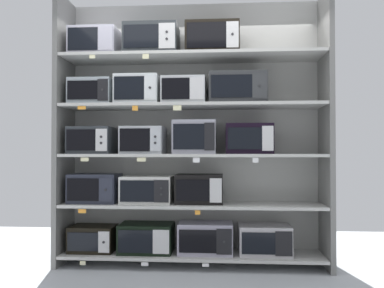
{
  "coord_description": "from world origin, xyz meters",
  "views": [
    {
      "loc": [
        0.32,
        -4.28,
        1.14
      ],
      "look_at": [
        0.0,
        0.0,
        1.23
      ],
      "focal_mm": 39.66,
      "sensor_mm": 36.0,
      "label": 1
    }
  ],
  "objects_px": {
    "microwave_7": "(93,141)",
    "microwave_13": "(184,92)",
    "microwave_8": "(143,140)",
    "microwave_11": "(93,93)",
    "microwave_0": "(93,238)",
    "microwave_6": "(199,189)",
    "microwave_5": "(147,190)",
    "microwave_14": "(238,89)",
    "microwave_1": "(146,238)",
    "microwave_10": "(249,139)",
    "microwave_3": "(265,240)",
    "microwave_12": "(138,91)",
    "microwave_9": "(195,137)",
    "microwave_15": "(95,44)",
    "microwave_16": "(152,41)",
    "microwave_17": "(213,40)",
    "microwave_4": "(95,188)",
    "microwave_2": "(206,238)"
  },
  "relations": [
    {
      "from": "microwave_7",
      "to": "microwave_13",
      "type": "bearing_deg",
      "value": 0.0
    },
    {
      "from": "microwave_9",
      "to": "microwave_8",
      "type": "bearing_deg",
      "value": -179.96
    },
    {
      "from": "microwave_15",
      "to": "microwave_5",
      "type": "bearing_deg",
      "value": -0.0
    },
    {
      "from": "microwave_8",
      "to": "microwave_11",
      "type": "xyz_separation_m",
      "value": [
        -0.53,
        0.0,
        0.5
      ]
    },
    {
      "from": "microwave_13",
      "to": "microwave_16",
      "type": "relative_size",
      "value": 0.81
    },
    {
      "from": "microwave_15",
      "to": "microwave_10",
      "type": "bearing_deg",
      "value": 0.01
    },
    {
      "from": "microwave_10",
      "to": "microwave_14",
      "type": "xyz_separation_m",
      "value": [
        -0.11,
        -0.0,
        0.51
      ]
    },
    {
      "from": "microwave_12",
      "to": "microwave_6",
      "type": "bearing_deg",
      "value": 0.02
    },
    {
      "from": "microwave_2",
      "to": "microwave_10",
      "type": "distance_m",
      "value": 1.09
    },
    {
      "from": "microwave_12",
      "to": "microwave_10",
      "type": "bearing_deg",
      "value": 0.01
    },
    {
      "from": "microwave_5",
      "to": "microwave_9",
      "type": "height_order",
      "value": "microwave_9"
    },
    {
      "from": "microwave_16",
      "to": "microwave_0",
      "type": "bearing_deg",
      "value": 179.99
    },
    {
      "from": "microwave_3",
      "to": "microwave_12",
      "type": "relative_size",
      "value": 1.15
    },
    {
      "from": "microwave_17",
      "to": "microwave_7",
      "type": "bearing_deg",
      "value": 179.99
    },
    {
      "from": "microwave_9",
      "to": "microwave_11",
      "type": "bearing_deg",
      "value": 179.99
    },
    {
      "from": "microwave_3",
      "to": "microwave_16",
      "type": "bearing_deg",
      "value": -179.99
    },
    {
      "from": "microwave_4",
      "to": "microwave_9",
      "type": "relative_size",
      "value": 1.14
    },
    {
      "from": "microwave_13",
      "to": "microwave_11",
      "type": "bearing_deg",
      "value": 179.99
    },
    {
      "from": "microwave_11",
      "to": "microwave_13",
      "type": "relative_size",
      "value": 1.0
    },
    {
      "from": "microwave_5",
      "to": "microwave_13",
      "type": "relative_size",
      "value": 1.17
    },
    {
      "from": "microwave_5",
      "to": "microwave_14",
      "type": "xyz_separation_m",
      "value": [
        0.92,
        0.0,
        1.02
      ]
    },
    {
      "from": "microwave_14",
      "to": "microwave_8",
      "type": "bearing_deg",
      "value": -179.97
    },
    {
      "from": "microwave_4",
      "to": "microwave_16",
      "type": "bearing_deg",
      "value": 0.01
    },
    {
      "from": "microwave_9",
      "to": "microwave_16",
      "type": "relative_size",
      "value": 0.79
    },
    {
      "from": "microwave_12",
      "to": "microwave_14",
      "type": "relative_size",
      "value": 0.77
    },
    {
      "from": "microwave_2",
      "to": "microwave_14",
      "type": "bearing_deg",
      "value": 0.01
    },
    {
      "from": "microwave_1",
      "to": "microwave_10",
      "type": "relative_size",
      "value": 1.15
    },
    {
      "from": "microwave_7",
      "to": "microwave_13",
      "type": "distance_m",
      "value": 1.07
    },
    {
      "from": "microwave_14",
      "to": "microwave_11",
      "type": "bearing_deg",
      "value": 180.0
    },
    {
      "from": "microwave_0",
      "to": "microwave_6",
      "type": "height_order",
      "value": "microwave_6"
    },
    {
      "from": "microwave_0",
      "to": "microwave_9",
      "type": "bearing_deg",
      "value": -0.01
    },
    {
      "from": "microwave_9",
      "to": "microwave_15",
      "type": "bearing_deg",
      "value": -179.99
    },
    {
      "from": "microwave_5",
      "to": "microwave_11",
      "type": "xyz_separation_m",
      "value": [
        -0.57,
        0.0,
        1.0
      ]
    },
    {
      "from": "microwave_5",
      "to": "microwave_7",
      "type": "distance_m",
      "value": 0.76
    },
    {
      "from": "microwave_1",
      "to": "microwave_10",
      "type": "xyz_separation_m",
      "value": [
        1.04,
        0.0,
        1.0
      ]
    },
    {
      "from": "microwave_5",
      "to": "microwave_8",
      "type": "height_order",
      "value": "microwave_8"
    },
    {
      "from": "microwave_3",
      "to": "microwave_17",
      "type": "relative_size",
      "value": 0.95
    },
    {
      "from": "microwave_11",
      "to": "microwave_17",
      "type": "xyz_separation_m",
      "value": [
        1.24,
        -0.0,
        0.53
      ]
    },
    {
      "from": "microwave_0",
      "to": "microwave_5",
      "type": "xyz_separation_m",
      "value": [
        0.56,
        -0.0,
        0.51
      ]
    },
    {
      "from": "microwave_0",
      "to": "microwave_11",
      "type": "bearing_deg",
      "value": 179.87
    },
    {
      "from": "microwave_8",
      "to": "microwave_17",
      "type": "relative_size",
      "value": 0.8
    },
    {
      "from": "microwave_10",
      "to": "microwave_11",
      "type": "bearing_deg",
      "value": -180.0
    },
    {
      "from": "microwave_13",
      "to": "microwave_1",
      "type": "bearing_deg",
      "value": 179.99
    },
    {
      "from": "microwave_4",
      "to": "microwave_8",
      "type": "xyz_separation_m",
      "value": [
        0.5,
        -0.0,
        0.49
      ]
    },
    {
      "from": "microwave_8",
      "to": "microwave_15",
      "type": "height_order",
      "value": "microwave_15"
    },
    {
      "from": "microwave_0",
      "to": "microwave_6",
      "type": "xyz_separation_m",
      "value": [
        1.1,
        0.0,
        0.52
      ]
    },
    {
      "from": "microwave_0",
      "to": "microwave_2",
      "type": "relative_size",
      "value": 0.83
    },
    {
      "from": "microwave_0",
      "to": "microwave_13",
      "type": "relative_size",
      "value": 1.03
    },
    {
      "from": "microwave_14",
      "to": "microwave_15",
      "type": "relative_size",
      "value": 1.19
    },
    {
      "from": "microwave_3",
      "to": "microwave_6",
      "type": "xyz_separation_m",
      "value": [
        -0.65,
        -0.0,
        0.5
      ]
    }
  ]
}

